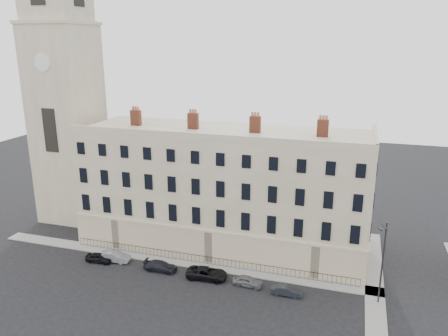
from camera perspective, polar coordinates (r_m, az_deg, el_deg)
The scene contains 13 objects.
ground at distance 47.48m, azimuth 2.69°, elevation -16.51°, with size 160.00×160.00×0.00m, color black.
terrace at distance 56.08m, azimuth -0.05°, elevation -2.64°, with size 36.22×12.22×17.00m.
church_tower at distance 66.34m, azimuth -20.03°, elevation 9.25°, with size 8.00×8.13×44.00m.
pavement_terrace at distance 54.37m, azimuth -6.42°, elevation -11.95°, with size 48.00×2.00×0.12m, color gray.
pavement_east_return at distance 53.40m, azimuth 19.00°, elevation -13.38°, with size 2.00×24.00×0.12m, color gray.
railings at distance 53.15m, azimuth -2.22°, elevation -11.96°, with size 35.00×0.04×0.96m.
car_a at distance 55.73m, azimuth -15.99°, elevation -11.20°, with size 1.34×3.33×1.13m, color black.
car_b at distance 55.41m, azimuth -14.12°, elevation -11.14°, with size 1.34×3.85×1.27m, color gray.
car_c at distance 52.38m, azimuth -8.31°, elevation -12.56°, with size 1.60×3.93×1.14m, color black.
car_d at distance 50.33m, azimuth -2.24°, elevation -13.58°, with size 2.14×4.65×1.29m, color black.
car_e at distance 49.10m, azimuth 3.14°, elevation -14.53°, with size 1.33×3.31×1.13m, color slate.
car_f at distance 47.97m, azimuth 8.17°, elevation -15.54°, with size 1.13×3.24×1.07m, color #20242A.
streetlamp at distance 46.64m, azimuth 19.97°, elevation -11.23°, with size 0.91×1.81×8.89m.
Camera 1 is at (9.67, -38.71, 25.73)m, focal length 35.00 mm.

